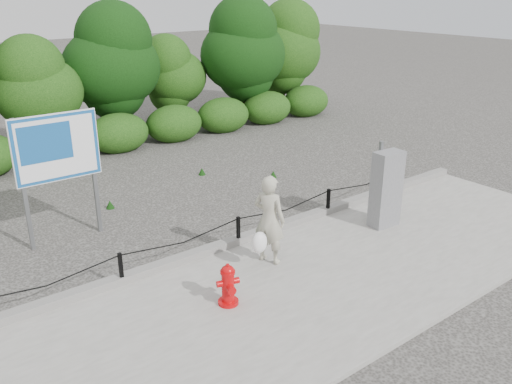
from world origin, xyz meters
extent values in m
plane|color=#2D2B28|center=(0.00, 0.00, 0.00)|extent=(90.00, 90.00, 0.00)
cube|color=gray|center=(0.00, -2.00, 0.04)|extent=(14.00, 4.00, 0.08)
cube|color=slate|center=(0.00, 0.05, 0.15)|extent=(14.00, 0.22, 0.14)
cube|color=black|center=(-2.50, 0.00, 0.38)|extent=(0.06, 0.06, 0.60)
cube|color=black|center=(0.00, 0.00, 0.38)|extent=(0.06, 0.06, 0.60)
cube|color=black|center=(2.50, 0.00, 0.38)|extent=(0.06, 0.06, 0.60)
cube|color=black|center=(5.00, 0.00, 0.38)|extent=(0.06, 0.06, 0.60)
cylinder|color=black|center=(-3.75, 0.00, 0.60)|extent=(2.50, 0.02, 0.02)
cylinder|color=black|center=(-1.25, 0.00, 0.60)|extent=(2.50, 0.02, 0.02)
cylinder|color=black|center=(1.25, 0.00, 0.60)|extent=(2.50, 0.02, 0.02)
cylinder|color=black|center=(3.75, 0.00, 0.60)|extent=(2.50, 0.02, 0.02)
cylinder|color=black|center=(-1.00, 8.60, 0.88)|extent=(0.18, 0.18, 1.77)
ellipsoid|color=#154610|center=(-1.00, 8.60, 2.12)|extent=(2.61, 2.26, 2.83)
cylinder|color=black|center=(1.50, 9.00, 1.09)|extent=(0.18, 0.18, 2.18)
ellipsoid|color=#154610|center=(1.50, 9.00, 2.62)|extent=(3.23, 2.80, 3.50)
cylinder|color=black|center=(4.00, 9.40, 0.81)|extent=(0.18, 0.18, 1.62)
ellipsoid|color=#154610|center=(4.00, 9.40, 1.94)|extent=(2.40, 2.07, 2.59)
cylinder|color=black|center=(6.50, 8.60, 1.12)|extent=(0.18, 0.18, 2.24)
ellipsoid|color=#154610|center=(6.50, 8.60, 2.69)|extent=(3.32, 2.87, 3.59)
cylinder|color=black|center=(8.80, 9.00, 1.07)|extent=(0.18, 0.18, 2.15)
ellipsoid|color=#154610|center=(8.80, 9.00, 2.58)|extent=(3.18, 2.75, 3.44)
cylinder|color=#BF070A|center=(-1.39, -1.63, 0.11)|extent=(0.42, 0.42, 0.06)
cylinder|color=#BF070A|center=(-1.39, -1.63, 0.39)|extent=(0.25, 0.25, 0.51)
cylinder|color=#BF070A|center=(-1.39, -1.63, 0.67)|extent=(0.30, 0.30, 0.05)
ellipsoid|color=#BF070A|center=(-1.39, -1.63, 0.69)|extent=(0.27, 0.27, 0.16)
cylinder|color=#BF070A|center=(-1.39, -1.63, 0.78)|extent=(0.07, 0.07, 0.05)
cylinder|color=#BF070A|center=(-1.53, -1.60, 0.48)|extent=(0.12, 0.12, 0.10)
cylinder|color=#BF070A|center=(-1.26, -1.67, 0.48)|extent=(0.12, 0.12, 0.10)
cylinder|color=#BF070A|center=(-1.43, -1.78, 0.42)|extent=(0.17, 0.15, 0.14)
cylinder|color=slate|center=(-1.42, -1.76, 0.34)|extent=(0.01, 0.05, 0.11)
imported|color=#A9A690|center=(0.05, -0.91, 0.93)|extent=(0.61, 0.73, 1.70)
ellipsoid|color=white|center=(-0.30, -1.06, 0.63)|extent=(0.31, 0.24, 0.41)
cube|color=gray|center=(3.02, -1.17, 0.91)|extent=(0.65, 0.41, 1.65)
cube|color=slate|center=(3.02, -0.94, 0.99)|extent=(0.07, 0.07, 1.82)
cube|color=slate|center=(-3.28, 2.47, 1.33)|extent=(0.08, 0.08, 2.67)
cube|color=slate|center=(-1.88, 2.46, 1.33)|extent=(0.08, 0.08, 2.67)
cube|color=white|center=(-2.58, 2.41, 2.00)|extent=(1.67, 0.07, 1.33)
cube|color=#145295|center=(-2.58, 2.38, 2.00)|extent=(1.63, 0.02, 1.29)
cube|color=#145295|center=(-2.78, 2.37, 2.13)|extent=(1.00, 0.02, 0.73)
camera|label=1|loc=(-5.68, -7.92, 4.99)|focal=38.00mm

